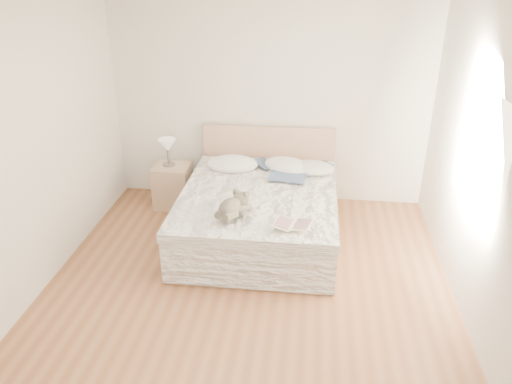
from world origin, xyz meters
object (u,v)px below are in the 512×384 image
table_lamp (167,147)px  teddy_bear (230,214)px  bed (260,211)px  photo_book (226,167)px  nightstand (173,186)px  childrens_book (293,224)px

table_lamp → teddy_bear: bearing=-53.3°
bed → table_lamp: 1.48m
photo_book → nightstand: bearing=175.0°
teddy_bear → table_lamp: bearing=147.4°
nightstand → teddy_bear: (0.98, -1.34, 0.37)m
table_lamp → childrens_book: table_lamp is taller
table_lamp → childrens_book: (1.65, -1.48, -0.18)m
bed → table_lamp: size_ratio=6.14×
bed → childrens_book: bearing=-63.5°
bed → childrens_book: 0.99m
bed → photo_book: 0.75m
bed → table_lamp: bearing=152.7°
bed → nightstand: (-1.19, 0.61, -0.03)m
nightstand → photo_book: size_ratio=1.97×
bed → childrens_book: size_ratio=5.80×
bed → table_lamp: (-1.23, 0.64, 0.50)m
bed → teddy_bear: bed is taller
bed → teddy_bear: (-0.21, -0.73, 0.34)m
bed → photo_book: bearing=133.5°
photo_book → teddy_bear: 1.25m
photo_book → childrens_book: bearing=-52.2°
bed → teddy_bear: size_ratio=5.65×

